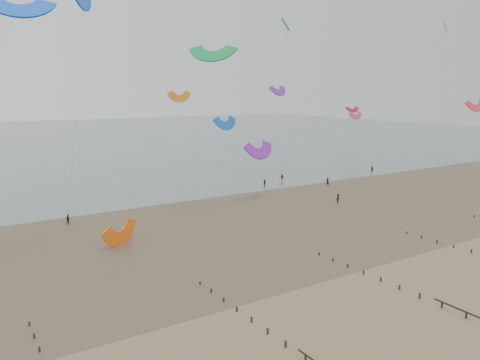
% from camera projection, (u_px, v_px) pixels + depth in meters
% --- Properties ---
extents(ground, '(500.00, 500.00, 0.00)m').
position_uv_depth(ground, '(366.00, 294.00, 50.69)').
color(ground, brown).
rests_on(ground, ground).
extents(sea_and_shore, '(500.00, 665.00, 0.03)m').
position_uv_depth(sea_and_shore, '(190.00, 225.00, 77.06)').
color(sea_and_shore, '#475654').
rests_on(sea_and_shore, ground).
extents(kitesurfers, '(116.83, 26.66, 1.83)m').
position_uv_depth(kitesurfers, '(266.00, 189.00, 101.37)').
color(kitesurfers, black).
rests_on(kitesurfers, ground).
extents(grounded_kite, '(8.10, 7.75, 3.52)m').
position_uv_depth(grounded_kite, '(121.00, 245.00, 67.17)').
color(grounded_kite, '#F75F0F').
rests_on(grounded_kite, ground).
extents(kites_airborne, '(229.31, 110.73, 40.86)m').
position_uv_depth(kites_airborne, '(106.00, 93.00, 111.16)').
color(kites_airborne, purple).
rests_on(kites_airborne, ground).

